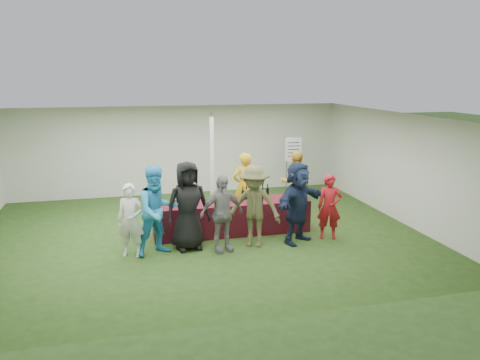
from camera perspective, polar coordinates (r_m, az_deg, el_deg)
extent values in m
plane|color=#284719|center=(10.90, -4.74, -6.63)|extent=(60.00, 60.00, 0.00)
plane|color=white|center=(14.43, -7.44, 3.64)|extent=(10.00, 0.00, 10.00)
plane|color=white|center=(6.75, 0.65, -6.79)|extent=(10.00, 0.00, 10.00)
plane|color=white|center=(12.33, 18.73, 1.52)|extent=(0.00, 8.00, 8.00)
plane|color=white|center=(10.32, -5.01, 7.65)|extent=(10.00, 10.00, 0.00)
cylinder|color=silver|center=(11.77, -3.41, 1.67)|extent=(0.10, 0.10, 2.70)
cube|color=#59141D|center=(10.87, -1.03, -4.56)|extent=(3.60, 0.80, 0.75)
cylinder|color=black|center=(10.89, 0.35, -1.86)|extent=(0.07, 0.07, 0.22)
cylinder|color=black|center=(10.86, 0.35, -1.10)|extent=(0.03, 0.03, 0.08)
cylinder|color=maroon|center=(10.84, 0.35, -0.83)|extent=(0.03, 0.03, 0.02)
cylinder|color=black|center=(10.97, 0.78, -1.76)|extent=(0.07, 0.07, 0.22)
cylinder|color=black|center=(10.93, 0.78, -1.00)|extent=(0.03, 0.03, 0.08)
cylinder|color=maroon|center=(10.92, 0.78, -0.73)|extent=(0.03, 0.03, 0.02)
cylinder|color=black|center=(10.98, 1.44, -1.75)|extent=(0.07, 0.07, 0.22)
cylinder|color=black|center=(10.94, 1.45, -0.99)|extent=(0.03, 0.03, 0.08)
cylinder|color=maroon|center=(10.93, 1.45, -0.72)|extent=(0.03, 0.03, 0.02)
cylinder|color=black|center=(11.08, 2.34, -1.62)|extent=(0.07, 0.07, 0.22)
cylinder|color=black|center=(11.05, 2.35, -0.87)|extent=(0.03, 0.03, 0.08)
cylinder|color=maroon|center=(11.03, 2.35, -0.60)|extent=(0.03, 0.03, 0.02)
cylinder|color=black|center=(11.03, 2.77, -1.70)|extent=(0.07, 0.07, 0.22)
cylinder|color=black|center=(10.99, 2.78, -0.94)|extent=(0.03, 0.03, 0.08)
cylinder|color=maroon|center=(10.98, 2.79, -0.67)|extent=(0.03, 0.03, 0.02)
cylinder|color=black|center=(11.14, 3.38, -1.56)|extent=(0.07, 0.07, 0.22)
cylinder|color=black|center=(11.10, 3.39, -0.81)|extent=(0.03, 0.03, 0.08)
cylinder|color=maroon|center=(11.09, 3.39, -0.54)|extent=(0.03, 0.03, 0.02)
cylinder|color=silver|center=(10.31, -8.33, -3.47)|extent=(0.06, 0.06, 0.00)
cylinder|color=silver|center=(10.30, -8.34, -3.26)|extent=(0.01, 0.01, 0.07)
cylinder|color=silver|center=(10.28, -8.35, -2.83)|extent=(0.06, 0.06, 0.08)
cylinder|color=#40060B|center=(10.29, -8.35, -2.99)|extent=(0.05, 0.05, 0.02)
cylinder|color=silver|center=(10.32, -6.83, -3.42)|extent=(0.06, 0.06, 0.00)
cylinder|color=silver|center=(10.31, -6.84, -3.20)|extent=(0.01, 0.01, 0.07)
cylinder|color=silver|center=(10.29, -6.85, -2.78)|extent=(0.06, 0.06, 0.08)
cylinder|color=#40060B|center=(10.29, -6.84, -2.94)|extent=(0.05, 0.05, 0.02)
cylinder|color=silver|center=(10.36, -5.33, -3.31)|extent=(0.06, 0.06, 0.00)
cylinder|color=silver|center=(10.35, -5.33, -3.10)|extent=(0.01, 0.01, 0.07)
cylinder|color=silver|center=(10.33, -5.34, -2.68)|extent=(0.06, 0.06, 0.08)
cylinder|color=#40060B|center=(10.33, -5.34, -2.84)|extent=(0.05, 0.05, 0.02)
cylinder|color=silver|center=(10.45, -2.55, -3.13)|extent=(0.06, 0.06, 0.00)
cylinder|color=silver|center=(10.44, -2.55, -2.92)|extent=(0.01, 0.01, 0.07)
cylinder|color=silver|center=(10.42, -2.56, -2.49)|extent=(0.06, 0.06, 0.08)
cylinder|color=silver|center=(10.92, 6.18, -2.49)|extent=(0.06, 0.06, 0.00)
cylinder|color=silver|center=(10.91, 6.18, -2.29)|extent=(0.01, 0.01, 0.07)
cylinder|color=silver|center=(10.89, 6.19, -1.88)|extent=(0.06, 0.06, 0.08)
cylinder|color=#40060B|center=(10.90, 6.19, -2.04)|extent=(0.05, 0.05, 0.02)
cylinder|color=silver|center=(10.80, -1.38, -2.05)|extent=(0.07, 0.07, 0.20)
cylinder|color=silver|center=(10.77, -1.39, -1.46)|extent=(0.03, 0.03, 0.03)
cube|color=white|center=(11.22, 6.34, -2.01)|extent=(0.25, 0.18, 0.03)
cylinder|color=slate|center=(10.99, 7.30, -1.94)|extent=(0.23, 0.23, 0.18)
cylinder|color=slate|center=(14.01, 5.67, 0.08)|extent=(0.02, 0.02, 1.10)
cylinder|color=slate|center=(14.15, 7.20, 0.17)|extent=(0.02, 0.02, 1.10)
cube|color=white|center=(13.91, 6.53, 3.75)|extent=(0.50, 0.02, 0.70)
cube|color=black|center=(13.87, 6.57, 4.55)|extent=(0.36, 0.01, 0.02)
cube|color=black|center=(13.88, 6.56, 4.14)|extent=(0.36, 0.01, 0.02)
cube|color=black|center=(13.90, 6.55, 3.74)|extent=(0.36, 0.01, 0.02)
cube|color=black|center=(13.92, 6.54, 3.33)|extent=(0.36, 0.01, 0.02)
cube|color=black|center=(13.93, 6.53, 2.92)|extent=(0.36, 0.01, 0.02)
imported|color=gold|center=(11.73, 0.51, -0.80)|extent=(0.68, 0.51, 1.72)
imported|color=gold|center=(12.48, 6.72, -0.27)|extent=(0.88, 0.74, 1.63)
imported|color=silver|center=(9.65, -13.18, -4.82)|extent=(0.63, 0.51, 1.50)
imported|color=#2999D4|center=(9.60, -10.02, -3.70)|extent=(1.08, 0.96, 1.84)
imported|color=black|center=(9.79, -6.38, -3.14)|extent=(1.00, 0.73, 1.88)
imported|color=gray|center=(9.65, -2.25, -4.10)|extent=(1.02, 0.63, 1.63)
imported|color=#4E4E2C|center=(9.92, 1.75, -3.21)|extent=(1.31, 1.12, 1.76)
imported|color=#17223C|center=(10.21, 7.08, -2.73)|extent=(1.68, 1.37, 1.80)
imported|color=#A2131A|center=(10.60, 10.85, -3.24)|extent=(0.62, 0.52, 1.46)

